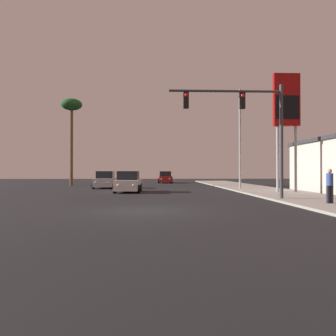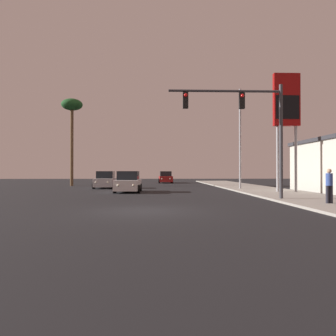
{
  "view_description": "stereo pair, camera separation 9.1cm",
  "coord_description": "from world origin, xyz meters",
  "px_view_note": "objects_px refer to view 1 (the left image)",
  "views": [
    {
      "loc": [
        0.44,
        -13.8,
        1.66
      ],
      "look_at": [
        1.44,
        12.58,
        1.93
      ],
      "focal_mm": 35.0,
      "sensor_mm": 36.0,
      "label": 1
    },
    {
      "loc": [
        0.53,
        -13.81,
        1.66
      ],
      "look_at": [
        1.44,
        12.58,
        1.93
      ],
      "focal_mm": 35.0,
      "sensor_mm": 36.0,
      "label": 2
    }
  ],
  "objects_px": {
    "gas_station_sign": "(286,106)",
    "palm_tree_mid": "(72,110)",
    "car_red": "(165,178)",
    "car_white": "(128,183)",
    "street_lamp": "(238,133)",
    "car_silver": "(105,180)",
    "traffic_light_mast": "(250,118)",
    "pedestrian_on_sidewalk": "(330,184)"
  },
  "relations": [
    {
      "from": "gas_station_sign",
      "to": "pedestrian_on_sidewalk",
      "type": "bearing_deg",
      "value": -99.76
    },
    {
      "from": "car_red",
      "to": "car_silver",
      "type": "xyz_separation_m",
      "value": [
        -6.36,
        -14.37,
        0.0
      ]
    },
    {
      "from": "car_silver",
      "to": "gas_station_sign",
      "type": "distance_m",
      "value": 18.02
    },
    {
      "from": "traffic_light_mast",
      "to": "street_lamp",
      "type": "distance_m",
      "value": 11.11
    },
    {
      "from": "traffic_light_mast",
      "to": "pedestrian_on_sidewalk",
      "type": "distance_m",
      "value": 5.55
    },
    {
      "from": "car_silver",
      "to": "pedestrian_on_sidewalk",
      "type": "relative_size",
      "value": 2.59
    },
    {
      "from": "car_silver",
      "to": "gas_station_sign",
      "type": "relative_size",
      "value": 0.48
    },
    {
      "from": "street_lamp",
      "to": "car_red",
      "type": "bearing_deg",
      "value": 109.03
    },
    {
      "from": "car_silver",
      "to": "traffic_light_mast",
      "type": "height_order",
      "value": "traffic_light_mast"
    },
    {
      "from": "car_white",
      "to": "traffic_light_mast",
      "type": "xyz_separation_m",
      "value": [
        7.55,
        -7.94,
        3.92
      ]
    },
    {
      "from": "car_white",
      "to": "car_silver",
      "type": "bearing_deg",
      "value": -64.63
    },
    {
      "from": "street_lamp",
      "to": "car_white",
      "type": "bearing_deg",
      "value": -163.02
    },
    {
      "from": "car_white",
      "to": "street_lamp",
      "type": "bearing_deg",
      "value": -161.46
    },
    {
      "from": "car_white",
      "to": "gas_station_sign",
      "type": "bearing_deg",
      "value": 173.14
    },
    {
      "from": "car_silver",
      "to": "traffic_light_mast",
      "type": "bearing_deg",
      "value": 124.94
    },
    {
      "from": "gas_station_sign",
      "to": "palm_tree_mid",
      "type": "height_order",
      "value": "palm_tree_mid"
    },
    {
      "from": "car_white",
      "to": "pedestrian_on_sidewalk",
      "type": "height_order",
      "value": "pedestrian_on_sidewalk"
    },
    {
      "from": "gas_station_sign",
      "to": "palm_tree_mid",
      "type": "xyz_separation_m",
      "value": [
        -19.62,
        13.3,
        2.08
      ]
    },
    {
      "from": "street_lamp",
      "to": "traffic_light_mast",
      "type": "bearing_deg",
      "value": -101.07
    },
    {
      "from": "traffic_light_mast",
      "to": "pedestrian_on_sidewalk",
      "type": "bearing_deg",
      "value": -42.76
    },
    {
      "from": "car_white",
      "to": "street_lamp",
      "type": "distance_m",
      "value": 11.02
    },
    {
      "from": "car_white",
      "to": "car_silver",
      "type": "height_order",
      "value": "same"
    },
    {
      "from": "pedestrian_on_sidewalk",
      "to": "street_lamp",
      "type": "bearing_deg",
      "value": 93.92
    },
    {
      "from": "car_white",
      "to": "gas_station_sign",
      "type": "relative_size",
      "value": 0.48
    },
    {
      "from": "car_white",
      "to": "car_silver",
      "type": "xyz_separation_m",
      "value": [
        -2.8,
        6.34,
        0.0
      ]
    },
    {
      "from": "traffic_light_mast",
      "to": "pedestrian_on_sidewalk",
      "type": "height_order",
      "value": "traffic_light_mast"
    },
    {
      "from": "traffic_light_mast",
      "to": "car_red",
      "type": "bearing_deg",
      "value": 97.93
    },
    {
      "from": "car_red",
      "to": "traffic_light_mast",
      "type": "bearing_deg",
      "value": 96.08
    },
    {
      "from": "car_red",
      "to": "palm_tree_mid",
      "type": "height_order",
      "value": "palm_tree_mid"
    },
    {
      "from": "gas_station_sign",
      "to": "palm_tree_mid",
      "type": "relative_size",
      "value": 0.9
    },
    {
      "from": "car_white",
      "to": "car_silver",
      "type": "relative_size",
      "value": 1.0
    },
    {
      "from": "street_lamp",
      "to": "pedestrian_on_sidewalk",
      "type": "distance_m",
      "value": 14.36
    },
    {
      "from": "traffic_light_mast",
      "to": "palm_tree_mid",
      "type": "distance_m",
      "value": 24.88
    },
    {
      "from": "car_red",
      "to": "traffic_light_mast",
      "type": "xyz_separation_m",
      "value": [
        3.99,
        -28.65,
        3.92
      ]
    },
    {
      "from": "car_white",
      "to": "car_red",
      "type": "distance_m",
      "value": 21.02
    },
    {
      "from": "car_silver",
      "to": "street_lamp",
      "type": "distance_m",
      "value": 13.65
    },
    {
      "from": "gas_station_sign",
      "to": "pedestrian_on_sidewalk",
      "type": "height_order",
      "value": "gas_station_sign"
    },
    {
      "from": "car_white",
      "to": "street_lamp",
      "type": "height_order",
      "value": "street_lamp"
    },
    {
      "from": "car_white",
      "to": "palm_tree_mid",
      "type": "xyz_separation_m",
      "value": [
        -7.45,
        11.5,
        7.93
      ]
    },
    {
      "from": "car_red",
      "to": "street_lamp",
      "type": "bearing_deg",
      "value": 107.18
    },
    {
      "from": "car_white",
      "to": "car_red",
      "type": "relative_size",
      "value": 1.0
    },
    {
      "from": "car_white",
      "to": "pedestrian_on_sidewalk",
      "type": "distance_m",
      "value": 15.14
    }
  ]
}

